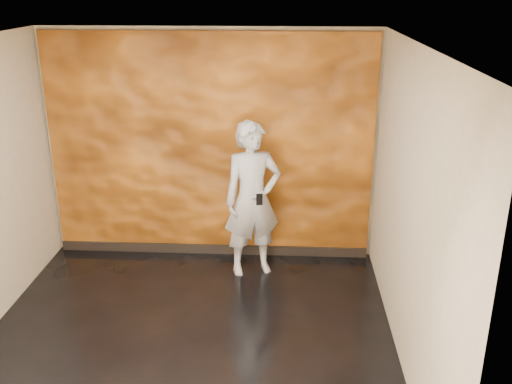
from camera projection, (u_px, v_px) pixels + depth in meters
name	position (u px, v px, depth m)	size (l,w,h in m)	color
room	(181.00, 208.00, 5.02)	(4.02, 4.02, 2.81)	black
feature_wall	(210.00, 149.00, 6.86)	(3.90, 0.06, 2.75)	orange
baseboard	(213.00, 249.00, 7.28)	(3.90, 0.04, 0.12)	black
man	(252.00, 200.00, 6.55)	(0.67, 0.44, 1.83)	#9296A1
phone	(259.00, 199.00, 6.28)	(0.07, 0.01, 0.13)	black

